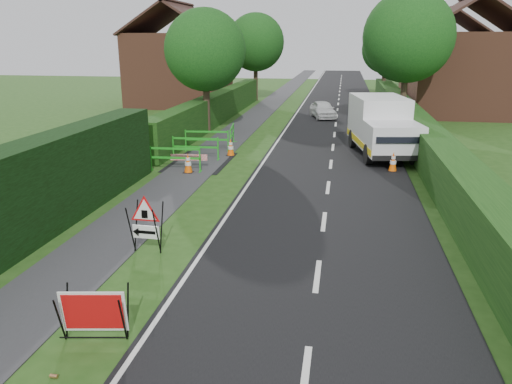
{
  "coord_description": "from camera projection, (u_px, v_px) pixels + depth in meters",
  "views": [
    {
      "loc": [
        2.86,
        -9.06,
        4.99
      ],
      "look_at": [
        0.65,
        3.78,
        1.02
      ],
      "focal_mm": 35.0,
      "sensor_mm": 36.0,
      "label": 1
    }
  ],
  "objects": [
    {
      "name": "ped_barrier_0",
      "position": [
        175.0,
        156.0,
        19.64
      ],
      "size": [
        2.07,
        0.44,
        1.0
      ],
      "rotation": [
        0.0,
        0.0,
        0.04
      ],
      "color": "#1B981C",
      "rests_on": "ground"
    },
    {
      "name": "tree_ne",
      "position": [
        408.0,
        37.0,
        28.65
      ],
      "size": [
        5.2,
        5.2,
        7.79
      ],
      "color": "#2D2116",
      "rests_on": "ground"
    },
    {
      "name": "ground",
      "position": [
        195.0,
        289.0,
        10.47
      ],
      "size": [
        120.0,
        120.0,
        0.0
      ],
      "primitive_type": "plane",
      "color": "#224814",
      "rests_on": "ground"
    },
    {
      "name": "house_east_a",
      "position": [
        464.0,
        72.0,
        34.22
      ],
      "size": [
        7.5,
        7.4,
        7.88
      ],
      "color": "brown",
      "rests_on": "ground"
    },
    {
      "name": "tree_nw",
      "position": [
        205.0,
        50.0,
        26.87
      ],
      "size": [
        4.4,
        4.4,
        6.7
      ],
      "color": "#2D2116",
      "rests_on": "ground"
    },
    {
      "name": "works_van",
      "position": [
        382.0,
        125.0,
        22.37
      ],
      "size": [
        3.08,
        5.85,
        2.54
      ],
      "rotation": [
        0.0,
        0.0,
        0.17
      ],
      "color": "silver",
      "rests_on": "ground"
    },
    {
      "name": "ped_barrier_1",
      "position": [
        195.0,
        145.0,
        21.65
      ],
      "size": [
        2.07,
        0.41,
        1.0
      ],
      "rotation": [
        0.0,
        0.0,
        0.03
      ],
      "color": "#1B981C",
      "rests_on": "ground"
    },
    {
      "name": "footpath",
      "position": [
        275.0,
        99.0,
        43.94
      ],
      "size": [
        2.0,
        90.0,
        0.02
      ],
      "primitive_type": "cube",
      "color": "#2D2D30",
      "rests_on": "ground"
    },
    {
      "name": "hedge_east",
      "position": [
        416.0,
        146.0,
        24.49
      ],
      "size": [
        1.2,
        50.0,
        1.5
      ],
      "primitive_type": "cube",
      "color": "#14380F",
      "rests_on": "ground"
    },
    {
      "name": "hedge_west_far",
      "position": [
        218.0,
        121.0,
        32.02
      ],
      "size": [
        1.0,
        24.0,
        1.8
      ],
      "primitive_type": "cube",
      "color": "#14380F",
      "rests_on": "ground"
    },
    {
      "name": "traffic_cone_3",
      "position": [
        188.0,
        163.0,
        19.48
      ],
      "size": [
        0.38,
        0.38,
        0.79
      ],
      "color": "black",
      "rests_on": "ground"
    },
    {
      "name": "road_surface",
      "position": [
        339.0,
        101.0,
        43.05
      ],
      "size": [
        6.0,
        90.0,
        0.02
      ],
      "primitive_type": "cube",
      "color": "black",
      "rests_on": "ground"
    },
    {
      "name": "triangle_sign",
      "position": [
        144.0,
        220.0,
        11.98
      ],
      "size": [
        0.87,
        0.87,
        1.23
      ],
      "rotation": [
        0.0,
        0.0,
        -0.04
      ],
      "color": "black",
      "rests_on": "ground"
    },
    {
      "name": "litter_can",
      "position": [
        54.0,
        378.0,
        7.69
      ],
      "size": [
        0.12,
        0.07,
        0.07
      ],
      "primitive_type": "cylinder",
      "rotation": [
        0.0,
        1.57,
        0.0
      ],
      "color": "#BF7F4C",
      "rests_on": "ground"
    },
    {
      "name": "tree_fe",
      "position": [
        386.0,
        49.0,
        44.01
      ],
      "size": [
        4.2,
        4.2,
        6.33
      ],
      "color": "#2D2116",
      "rests_on": "ground"
    },
    {
      "name": "traffic_cone_2",
      "position": [
        391.0,
        137.0,
        24.86
      ],
      "size": [
        0.38,
        0.38,
        0.79
      ],
      "color": "black",
      "rests_on": "ground"
    },
    {
      "name": "redwhite_plank",
      "position": [
        189.0,
        168.0,
        20.33
      ],
      "size": [
        1.5,
        0.21,
        0.25
      ],
      "primitive_type": "cube",
      "rotation": [
        0.0,
        0.0,
        0.11
      ],
      "color": "red",
      "rests_on": "ground"
    },
    {
      "name": "red_rect_sign",
      "position": [
        94.0,
        313.0,
        8.51
      ],
      "size": [
        1.19,
        0.84,
        0.94
      ],
      "rotation": [
        0.0,
        0.0,
        0.17
      ],
      "color": "black",
      "rests_on": "ground"
    },
    {
      "name": "traffic_cone_0",
      "position": [
        393.0,
        162.0,
        19.7
      ],
      "size": [
        0.38,
        0.38,
        0.79
      ],
      "color": "black",
      "rests_on": "ground"
    },
    {
      "name": "ped_barrier_2",
      "position": [
        207.0,
        138.0,
        23.27
      ],
      "size": [
        2.08,
        0.56,
        1.0
      ],
      "rotation": [
        0.0,
        0.0,
        0.1
      ],
      "color": "#1B981C",
      "rests_on": "ground"
    },
    {
      "name": "traffic_cone_1",
      "position": [
        391.0,
        146.0,
        22.61
      ],
      "size": [
        0.38,
        0.38,
        0.79
      ],
      "color": "black",
      "rests_on": "ground"
    },
    {
      "name": "house_east_b",
      "position": [
        442.0,
        63.0,
        47.26
      ],
      "size": [
        7.5,
        7.4,
        7.88
      ],
      "color": "brown",
      "rests_on": "ground"
    },
    {
      "name": "ped_barrier_3",
      "position": [
        232.0,
        134.0,
        24.35
      ],
      "size": [
        0.64,
        2.09,
        1.0
      ],
      "rotation": [
        0.0,
        0.0,
        1.72
      ],
      "color": "#1B981C",
      "rests_on": "ground"
    },
    {
      "name": "hatchback_car",
      "position": [
        323.0,
        109.0,
        33.33
      ],
      "size": [
        2.14,
        3.54,
        1.13
      ],
      "primitive_type": "imported",
      "rotation": [
        0.0,
        0.0,
        0.26
      ],
      "color": "silver",
      "rests_on": "ground"
    },
    {
      "name": "house_west",
      "position": [
        180.0,
        68.0,
        39.53
      ],
      "size": [
        7.5,
        7.4,
        7.88
      ],
      "color": "brown",
      "rests_on": "ground"
    },
    {
      "name": "tree_fw",
      "position": [
        256.0,
        42.0,
        41.85
      ],
      "size": [
        4.8,
        4.8,
        7.24
      ],
      "color": "#2D2116",
      "rests_on": "ground"
    },
    {
      "name": "traffic_cone_4",
      "position": [
        231.0,
        147.0,
        22.38
      ],
      "size": [
        0.38,
        0.38,
        0.79
      ],
      "color": "black",
      "rests_on": "ground"
    }
  ]
}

